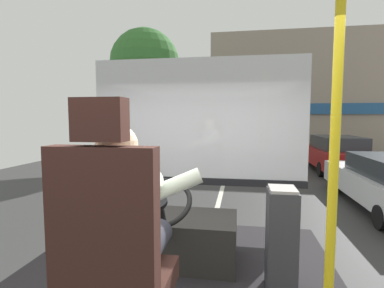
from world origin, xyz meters
TOP-DOWN VIEW (x-y plane):
  - ground at (0.00, 8.80)m, footprint 18.00×44.00m
  - driver_seat at (-0.07, -0.54)m, footprint 0.48×0.48m
  - bus_driver at (-0.07, -0.43)m, footprint 0.76×0.58m
  - steering_console at (-0.07, 0.65)m, footprint 1.10×0.98m
  - handrail_pole at (0.92, -0.38)m, footprint 0.04×0.04m
  - fare_box at (0.80, 0.33)m, footprint 0.20×0.26m
  - windshield_panel at (0.00, 1.62)m, footprint 2.50×0.08m
  - street_tree at (-3.64, 10.75)m, footprint 2.99×2.99m
  - shop_building at (4.62, 18.39)m, footprint 11.84×5.23m
  - parked_car_red at (4.17, 10.31)m, footprint 1.86×4.28m

SIDE VIEW (x-z plane):
  - ground at x=0.00m, z-range -0.05..0.00m
  - parked_car_red at x=4.17m, z-range 0.02..1.38m
  - steering_console at x=-0.07m, z-range 0.63..1.42m
  - fare_box at x=0.80m, z-range 0.80..1.57m
  - driver_seat at x=-0.07m, z-range 0.71..2.05m
  - bus_driver at x=-0.07m, z-range 1.18..1.93m
  - windshield_panel at x=0.00m, z-range 1.11..2.59m
  - handrail_pole at x=0.92m, z-range 0.81..2.97m
  - shop_building at x=4.62m, z-range 0.00..7.05m
  - street_tree at x=-3.64m, z-range 1.43..7.35m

